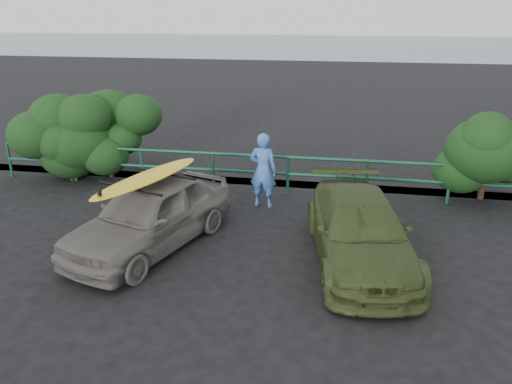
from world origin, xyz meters
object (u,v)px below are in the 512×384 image
at_px(guardrail, 250,173).
at_px(olive_vehicle, 360,230).
at_px(man, 263,170).
at_px(surfboard, 148,177).
at_px(sedan, 150,215).

relative_size(guardrail, olive_vehicle, 3.27).
bearing_deg(man, olive_vehicle, 142.71).
height_order(olive_vehicle, surfboard, surfboard).
bearing_deg(olive_vehicle, guardrail, 120.02).
xyz_separation_m(sedan, olive_vehicle, (4.14, 0.13, -0.07)).
xyz_separation_m(sedan, man, (1.87, 2.56, 0.23)).
bearing_deg(olive_vehicle, sedan, 172.55).
distance_m(guardrail, olive_vehicle, 4.37).
distance_m(guardrail, sedan, 3.78).
bearing_deg(man, guardrail, -52.34).
bearing_deg(guardrail, sedan, -111.27).
relative_size(man, surfboard, 0.61).
height_order(guardrail, surfboard, surfboard).
relative_size(sedan, olive_vehicle, 0.95).
distance_m(sedan, surfboard, 0.79).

